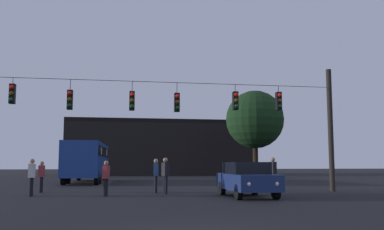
{
  "coord_description": "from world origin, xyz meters",
  "views": [
    {
      "loc": [
        -1.68,
        -8.92,
        1.45
      ],
      "look_at": [
        1.9,
        12.32,
        3.88
      ],
      "focal_mm": 40.41,
      "sensor_mm": 36.0,
      "label": 1
    }
  ],
  "objects_px": {
    "pedestrian_crossing_left": "(32,175)",
    "pedestrian_crossing_right": "(41,175)",
    "city_bus": "(87,158)",
    "pedestrian_trailing": "(273,172)",
    "pedestrian_crossing_center": "(165,173)",
    "car_near_right": "(247,179)",
    "pedestrian_far_side": "(106,176)",
    "tree_left_silhouette": "(255,120)",
    "pedestrian_near_bus": "(156,174)"
  },
  "relations": [
    {
      "from": "pedestrian_crossing_right",
      "to": "pedestrian_near_bus",
      "type": "relative_size",
      "value": 0.93
    },
    {
      "from": "pedestrian_crossing_left",
      "to": "pedestrian_crossing_right",
      "type": "distance_m",
      "value": 2.73
    },
    {
      "from": "pedestrian_crossing_right",
      "to": "pedestrian_far_side",
      "type": "relative_size",
      "value": 1.0
    },
    {
      "from": "car_near_right",
      "to": "pedestrian_crossing_right",
      "type": "height_order",
      "value": "pedestrian_crossing_right"
    },
    {
      "from": "city_bus",
      "to": "pedestrian_crossing_center",
      "type": "distance_m",
      "value": 14.65
    },
    {
      "from": "city_bus",
      "to": "pedestrian_crossing_left",
      "type": "xyz_separation_m",
      "value": [
        -1.41,
        -14.41,
        -0.92
      ]
    },
    {
      "from": "pedestrian_crossing_center",
      "to": "pedestrian_near_bus",
      "type": "bearing_deg",
      "value": 112.72
    },
    {
      "from": "pedestrian_crossing_center",
      "to": "pedestrian_far_side",
      "type": "xyz_separation_m",
      "value": [
        -2.78,
        -0.91,
        -0.1
      ]
    },
    {
      "from": "pedestrian_near_bus",
      "to": "tree_left_silhouette",
      "type": "height_order",
      "value": "tree_left_silhouette"
    },
    {
      "from": "car_near_right",
      "to": "pedestrian_crossing_right",
      "type": "xyz_separation_m",
      "value": [
        -9.45,
        4.51,
        0.09
      ]
    },
    {
      "from": "pedestrian_crossing_left",
      "to": "pedestrian_near_bus",
      "type": "height_order",
      "value": "pedestrian_near_bus"
    },
    {
      "from": "pedestrian_crossing_right",
      "to": "pedestrian_near_bus",
      "type": "distance_m",
      "value": 5.85
    },
    {
      "from": "pedestrian_far_side",
      "to": "tree_left_silhouette",
      "type": "relative_size",
      "value": 0.17
    },
    {
      "from": "pedestrian_trailing",
      "to": "tree_left_silhouette",
      "type": "relative_size",
      "value": 0.19
    },
    {
      "from": "pedestrian_trailing",
      "to": "pedestrian_crossing_left",
      "type": "bearing_deg",
      "value": -170.03
    },
    {
      "from": "pedestrian_far_side",
      "to": "pedestrian_crossing_center",
      "type": "bearing_deg",
      "value": 18.14
    },
    {
      "from": "pedestrian_trailing",
      "to": "city_bus",
      "type": "bearing_deg",
      "value": 130.93
    },
    {
      "from": "pedestrian_far_side",
      "to": "car_near_right",
      "type": "bearing_deg",
      "value": -12.97
    },
    {
      "from": "pedestrian_far_side",
      "to": "pedestrian_trailing",
      "type": "bearing_deg",
      "value": 15.78
    },
    {
      "from": "pedestrian_crossing_center",
      "to": "tree_left_silhouette",
      "type": "height_order",
      "value": "tree_left_silhouette"
    },
    {
      "from": "city_bus",
      "to": "pedestrian_trailing",
      "type": "relative_size",
      "value": 6.19
    },
    {
      "from": "city_bus",
      "to": "pedestrian_crossing_right",
      "type": "height_order",
      "value": "city_bus"
    },
    {
      "from": "pedestrian_crossing_left",
      "to": "pedestrian_crossing_center",
      "type": "distance_m",
      "value": 6.07
    },
    {
      "from": "pedestrian_crossing_right",
      "to": "pedestrian_trailing",
      "type": "height_order",
      "value": "pedestrian_trailing"
    },
    {
      "from": "car_near_right",
      "to": "pedestrian_crossing_right",
      "type": "relative_size",
      "value": 2.75
    },
    {
      "from": "city_bus",
      "to": "pedestrian_trailing",
      "type": "height_order",
      "value": "city_bus"
    },
    {
      "from": "pedestrian_crossing_left",
      "to": "tree_left_silhouette",
      "type": "bearing_deg",
      "value": 52.61
    },
    {
      "from": "pedestrian_crossing_center",
      "to": "pedestrian_trailing",
      "type": "xyz_separation_m",
      "value": [
        6.02,
        1.58,
        0.04
      ]
    },
    {
      "from": "pedestrian_crossing_left",
      "to": "tree_left_silhouette",
      "type": "distance_m",
      "value": 30.16
    },
    {
      "from": "pedestrian_crossing_center",
      "to": "pedestrian_trailing",
      "type": "bearing_deg",
      "value": 14.67
    },
    {
      "from": "pedestrian_crossing_center",
      "to": "pedestrian_near_bus",
      "type": "xyz_separation_m",
      "value": [
        -0.38,
        0.9,
        -0.03
      ]
    },
    {
      "from": "city_bus",
      "to": "pedestrian_far_side",
      "type": "xyz_separation_m",
      "value": [
        1.86,
        -14.78,
        -0.98
      ]
    },
    {
      "from": "pedestrian_far_side",
      "to": "tree_left_silhouette",
      "type": "height_order",
      "value": "tree_left_silhouette"
    },
    {
      "from": "pedestrian_crossing_center",
      "to": "pedestrian_far_side",
      "type": "height_order",
      "value": "pedestrian_crossing_center"
    },
    {
      "from": "car_near_right",
      "to": "pedestrian_crossing_right",
      "type": "bearing_deg",
      "value": 154.51
    },
    {
      "from": "car_near_right",
      "to": "tree_left_silhouette",
      "type": "relative_size",
      "value": 0.47
    },
    {
      "from": "pedestrian_crossing_center",
      "to": "pedestrian_crossing_right",
      "type": "height_order",
      "value": "pedestrian_crossing_center"
    },
    {
      "from": "city_bus",
      "to": "pedestrian_crossing_right",
      "type": "distance_m",
      "value": 11.82
    },
    {
      "from": "city_bus",
      "to": "pedestrian_trailing",
      "type": "bearing_deg",
      "value": -49.07
    },
    {
      "from": "car_near_right",
      "to": "pedestrian_trailing",
      "type": "bearing_deg",
      "value": 55.79
    },
    {
      "from": "pedestrian_crossing_left",
      "to": "pedestrian_far_side",
      "type": "xyz_separation_m",
      "value": [
        3.27,
        -0.37,
        -0.06
      ]
    },
    {
      "from": "city_bus",
      "to": "pedestrian_near_bus",
      "type": "distance_m",
      "value": 13.68
    },
    {
      "from": "pedestrian_crossing_left",
      "to": "pedestrian_crossing_right",
      "type": "relative_size",
      "value": 1.06
    },
    {
      "from": "pedestrian_crossing_left",
      "to": "pedestrian_trailing",
      "type": "distance_m",
      "value": 12.25
    },
    {
      "from": "city_bus",
      "to": "pedestrian_far_side",
      "type": "bearing_deg",
      "value": -82.82
    },
    {
      "from": "pedestrian_crossing_left",
      "to": "pedestrian_crossing_right",
      "type": "xyz_separation_m",
      "value": [
        -0.04,
        2.72,
        -0.06
      ]
    },
    {
      "from": "pedestrian_near_bus",
      "to": "tree_left_silhouette",
      "type": "distance_m",
      "value": 25.9
    },
    {
      "from": "city_bus",
      "to": "tree_left_silhouette",
      "type": "xyz_separation_m",
      "value": [
        16.64,
        9.2,
        4.25
      ]
    },
    {
      "from": "city_bus",
      "to": "car_near_right",
      "type": "bearing_deg",
      "value": -63.69
    },
    {
      "from": "pedestrian_near_bus",
      "to": "tree_left_silhouette",
      "type": "xyz_separation_m",
      "value": [
        12.37,
        22.16,
        5.15
      ]
    }
  ]
}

